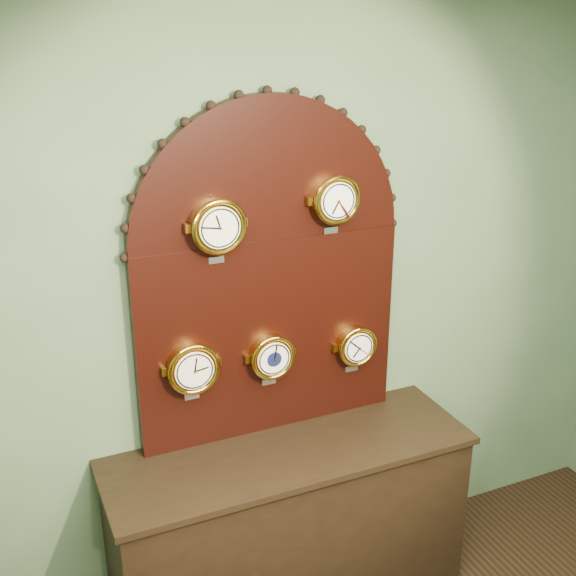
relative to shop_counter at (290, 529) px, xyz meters
name	(u,v)px	position (x,y,z in m)	size (l,w,h in m)	color
wall_back	(265,307)	(0.00, 0.27, 1.00)	(4.00, 4.00, 0.00)	#4F6B49
shop_counter	(290,529)	(0.00, 0.00, 0.00)	(1.60, 0.50, 0.80)	black
display_board	(269,263)	(0.00, 0.22, 1.23)	(1.26, 0.06, 1.53)	black
roman_clock	(218,226)	(-0.24, 0.15, 1.43)	(0.23, 0.08, 0.28)	gold
arabic_clock	(335,199)	(0.28, 0.15, 1.49)	(0.21, 0.08, 0.26)	gold
hygrometer	(193,368)	(-0.38, 0.15, 0.83)	(0.23, 0.08, 0.28)	gold
barometer	(271,356)	(-0.02, 0.15, 0.82)	(0.21, 0.08, 0.26)	gold
tide_clock	(356,345)	(0.40, 0.15, 0.79)	(0.19, 0.08, 0.24)	gold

